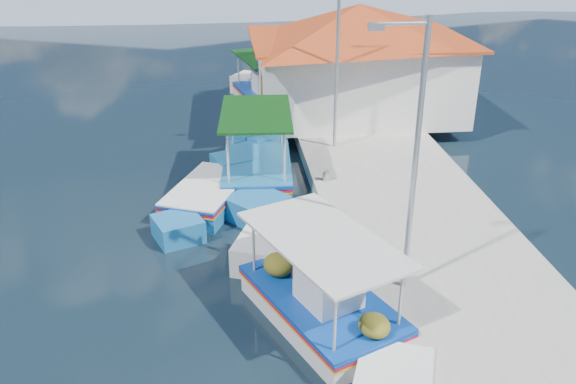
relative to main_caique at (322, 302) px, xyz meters
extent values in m
plane|color=black|center=(-2.66, -1.64, -0.45)|extent=(160.00, 160.00, 0.00)
cube|color=#ADABA2|center=(3.24, 4.36, -0.20)|extent=(5.00, 44.00, 0.50)
cylinder|color=#A5A8AD|center=(1.14, 0.36, 0.20)|extent=(0.20, 0.20, 0.30)
cylinder|color=#A5A8AD|center=(1.14, 6.36, 0.20)|extent=(0.20, 0.20, 0.30)
cylinder|color=#A5A8AD|center=(1.14, 12.36, 0.20)|extent=(0.20, 0.20, 0.30)
cube|color=silver|center=(-0.03, -0.06, -0.25)|extent=(3.40, 4.36, 0.85)
cube|color=silver|center=(1.03, 2.29, -0.14)|extent=(1.83, 1.83, 0.94)
cube|color=navy|center=(-0.03, -0.06, 0.14)|extent=(3.50, 4.49, 0.05)
cube|color=red|center=(-0.03, -0.06, 0.07)|extent=(3.50, 4.49, 0.04)
cube|color=gold|center=(-0.03, -0.06, 0.01)|extent=(3.50, 4.49, 0.04)
cube|color=navy|center=(-0.03, -0.06, 0.21)|extent=(3.50, 4.46, 0.04)
cube|color=brown|center=(-0.03, -0.06, 0.18)|extent=(3.22, 4.22, 0.04)
cube|color=silver|center=(-0.14, -0.31, 0.67)|extent=(1.47, 1.51, 0.99)
cube|color=silver|center=(-0.14, -0.31, 1.19)|extent=(1.60, 1.63, 0.05)
cylinder|color=beige|center=(-0.08, 1.75, 0.90)|extent=(0.06, 0.06, 1.44)
cylinder|color=beige|center=(1.36, 1.10, 0.90)|extent=(0.06, 0.06, 1.44)
cylinder|color=beige|center=(-1.42, -1.23, 0.90)|extent=(0.06, 0.06, 1.44)
cylinder|color=beige|center=(0.02, -1.88, 0.90)|extent=(0.06, 0.06, 1.44)
cube|color=silver|center=(-0.03, -0.06, 1.62)|extent=(3.49, 4.40, 0.06)
ellipsoid|color=#4C4C14|center=(0.16, 1.23, 0.44)|extent=(0.68, 0.75, 0.51)
ellipsoid|color=#4C4C14|center=(0.92, 1.38, 0.40)|extent=(0.57, 0.63, 0.43)
ellipsoid|color=#4C4C14|center=(-0.53, -1.61, 0.41)|extent=(0.61, 0.67, 0.46)
sphere|color=#DA6806|center=(1.01, 0.06, 0.85)|extent=(0.36, 0.36, 0.36)
cube|color=#1B67A3|center=(-0.97, 7.51, -0.22)|extent=(2.35, 4.04, 1.00)
cube|color=#1B67A3|center=(-1.14, 10.14, -0.09)|extent=(2.14, 2.14, 1.11)
cube|color=#1B67A3|center=(-0.81, 4.96, -0.22)|extent=(2.08, 2.08, 0.95)
cube|color=navy|center=(-0.97, 7.51, 0.25)|extent=(2.42, 4.17, 0.06)
cube|color=red|center=(-0.97, 7.51, 0.16)|extent=(2.42, 4.17, 0.05)
cube|color=gold|center=(-0.97, 7.51, 0.09)|extent=(2.42, 4.17, 0.04)
cube|color=#1B67A3|center=(-0.97, 7.51, 0.32)|extent=(2.44, 4.13, 0.05)
cube|color=brown|center=(-0.97, 7.51, 0.29)|extent=(2.18, 3.96, 0.05)
cylinder|color=beige|center=(-1.92, 9.10, 1.13)|extent=(0.07, 0.07, 1.69)
cylinder|color=beige|center=(-0.24, 9.20, 1.13)|extent=(0.07, 0.07, 1.69)
cylinder|color=beige|center=(-1.71, 5.81, 1.13)|extent=(0.07, 0.07, 1.69)
cylinder|color=beige|center=(-0.03, 5.92, 1.13)|extent=(0.07, 0.07, 1.69)
cube|color=#0B380E|center=(-0.97, 7.51, 1.97)|extent=(2.46, 4.05, 0.07)
cube|color=#1B67A3|center=(-2.56, 5.93, -0.24)|extent=(2.83, 3.66, 0.91)
cube|color=#1B67A3|center=(-3.39, 7.94, -0.12)|extent=(1.62, 1.62, 1.00)
cube|color=#1B67A3|center=(-1.75, 3.98, -0.24)|extent=(1.57, 1.57, 0.86)
cube|color=navy|center=(-2.56, 5.93, 0.18)|extent=(2.92, 3.77, 0.06)
cube|color=red|center=(-2.56, 5.93, 0.11)|extent=(2.92, 3.77, 0.05)
cube|color=gold|center=(-2.56, 5.93, 0.04)|extent=(2.92, 3.77, 0.04)
cube|color=silver|center=(-2.56, 5.93, 0.25)|extent=(2.92, 3.75, 0.05)
cube|color=brown|center=(-2.56, 5.93, 0.22)|extent=(2.68, 3.55, 0.05)
cube|color=silver|center=(-0.05, 16.16, -0.23)|extent=(2.88, 4.29, 0.93)
cube|color=silver|center=(0.54, 18.71, -0.12)|extent=(2.03, 2.03, 1.02)
cube|color=silver|center=(-0.63, 13.69, -0.23)|extent=(1.97, 1.97, 0.88)
cube|color=navy|center=(-0.05, 16.16, 0.20)|extent=(2.97, 4.42, 0.06)
cube|color=red|center=(-0.05, 16.16, 0.12)|extent=(2.97, 4.42, 0.05)
cube|color=gold|center=(-0.05, 16.16, 0.05)|extent=(2.97, 4.42, 0.04)
cube|color=navy|center=(-0.05, 16.16, 0.26)|extent=(2.98, 4.38, 0.05)
cube|color=brown|center=(-0.05, 16.16, 0.23)|extent=(2.70, 4.17, 0.05)
cube|color=silver|center=(-0.12, 15.88, 0.77)|extent=(1.38, 1.49, 1.07)
cube|color=silver|center=(-0.12, 15.88, 1.33)|extent=(1.50, 1.61, 0.06)
cylinder|color=beige|center=(-0.48, 17.95, 1.01)|extent=(0.07, 0.07, 1.56)
cylinder|color=beige|center=(1.12, 17.58, 1.01)|extent=(0.07, 0.07, 1.56)
cylinder|color=beige|center=(-1.22, 14.74, 1.01)|extent=(0.07, 0.07, 1.56)
cylinder|color=beige|center=(0.37, 14.37, 1.01)|extent=(0.07, 0.07, 1.56)
cube|color=#0B380E|center=(-0.05, 16.16, 1.79)|extent=(2.98, 4.31, 0.07)
cube|color=silver|center=(3.54, 13.36, 1.55)|extent=(8.00, 6.00, 3.00)
cube|color=#BF381A|center=(3.54, 13.36, 3.10)|extent=(8.64, 6.48, 0.10)
pyramid|color=#BF381A|center=(3.54, 13.36, 3.75)|extent=(10.49, 10.49, 1.40)
cube|color=brown|center=(-0.44, 12.36, 1.05)|extent=(0.06, 1.00, 2.00)
cube|color=navy|center=(-0.44, 14.86, 1.65)|extent=(0.06, 1.20, 0.90)
cylinder|color=#A5A8AD|center=(1.94, 0.36, 3.05)|extent=(0.12, 0.12, 6.00)
cylinder|color=#A5A8AD|center=(1.44, 0.36, 5.90)|extent=(1.00, 0.08, 0.08)
cube|color=#A5A8AD|center=(0.94, 0.36, 5.85)|extent=(0.30, 0.14, 0.14)
cylinder|color=#A5A8AD|center=(1.94, 9.36, 3.05)|extent=(0.12, 0.12, 6.00)
camera|label=1|loc=(-1.92, -10.87, 7.84)|focal=37.72mm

